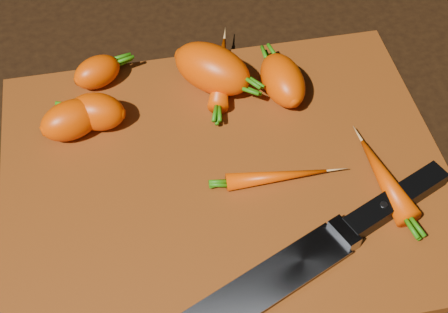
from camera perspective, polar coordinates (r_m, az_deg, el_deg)
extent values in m
cube|color=black|center=(0.72, 0.15, -2.35)|extent=(2.00, 2.00, 0.01)
cube|color=#72320C|center=(0.71, 0.15, -1.83)|extent=(0.50, 0.40, 0.01)
ellipsoid|color=#F04500|center=(0.74, -13.81, 3.27)|extent=(0.08, 0.07, 0.05)
ellipsoid|color=#F04500|center=(0.75, -11.56, 4.03)|extent=(0.08, 0.06, 0.05)
ellipsoid|color=#F04500|center=(0.77, -1.08, 8.03)|extent=(0.12, 0.11, 0.06)
ellipsoid|color=#F04500|center=(0.77, 5.38, 6.96)|extent=(0.06, 0.09, 0.05)
ellipsoid|color=#F04500|center=(0.80, -11.52, 7.58)|extent=(0.07, 0.06, 0.04)
ellipsoid|color=#F04500|center=(0.79, -0.25, 7.75)|extent=(0.06, 0.12, 0.03)
ellipsoid|color=#F04500|center=(0.69, 4.85, -1.83)|extent=(0.11, 0.03, 0.02)
ellipsoid|color=#F04500|center=(0.70, 14.47, -1.97)|extent=(0.04, 0.11, 0.03)
cube|color=gray|center=(0.62, 2.60, -12.37)|extent=(0.03, 0.04, 0.02)
cube|color=black|center=(0.64, 7.98, -8.93)|extent=(0.13, 0.08, 0.02)
cylinder|color=#B2B2B7|center=(0.62, 6.64, -9.43)|extent=(0.01, 0.01, 0.00)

